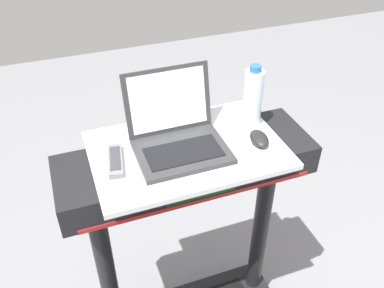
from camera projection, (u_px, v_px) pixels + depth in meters
desk_board at (187, 150)px, 1.41m from camera, size 0.65×0.43×0.02m
laptop at (177, 134)px, 1.38m from camera, size 0.30×0.28×0.24m
computer_mouse at (259, 139)px, 1.42m from camera, size 0.07×0.11×0.03m
water_bottle at (253, 97)px, 1.46m from camera, size 0.07×0.07×0.23m
tv_remote at (115, 161)px, 1.33m from camera, size 0.07×0.17×0.02m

